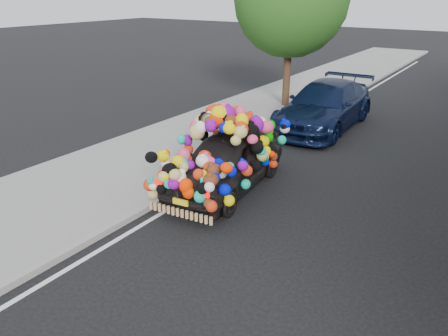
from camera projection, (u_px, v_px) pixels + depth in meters
The scene contains 5 objects.
ground at pixel (239, 245), 7.97m from camera, with size 100.00×100.00×0.00m, color black.
sidewalk at pixel (83, 187), 10.16m from camera, with size 4.00×60.00×0.12m, color gray.
kerb at pixel (145, 209), 9.16m from camera, with size 0.15×60.00×0.13m, color gray.
plush_art_car at pixel (227, 147), 9.95m from camera, with size 2.35×4.27×1.97m.
navy_sedan at pixel (325, 106), 14.53m from camera, with size 2.09×5.15×1.50m, color black.
Camera 1 is at (3.57, -5.84, 4.34)m, focal length 35.00 mm.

